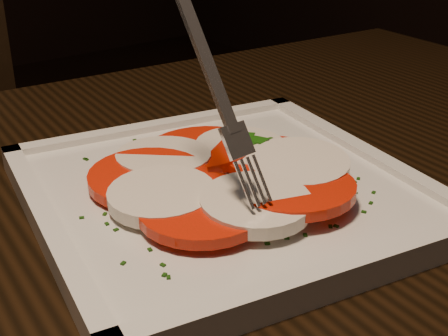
# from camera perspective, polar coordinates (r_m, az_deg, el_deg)

# --- Properties ---
(plate) EXTENTS (0.34, 0.34, 0.01)m
(plate) POSITION_cam_1_polar(r_m,az_deg,el_deg) (0.49, 0.00, -2.38)
(plate) COLOR silver
(plate) RESTS_ON table
(caprese_salad) EXTENTS (0.24, 0.22, 0.03)m
(caprese_salad) POSITION_cam_1_polar(r_m,az_deg,el_deg) (0.48, 0.01, -0.55)
(caprese_salad) COLOR red
(caprese_salad) RESTS_ON plate
(fork) EXTENTS (0.05, 0.11, 0.16)m
(fork) POSITION_cam_1_polar(r_m,az_deg,el_deg) (0.43, -2.39, 9.06)
(fork) COLOR white
(fork) RESTS_ON caprese_salad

